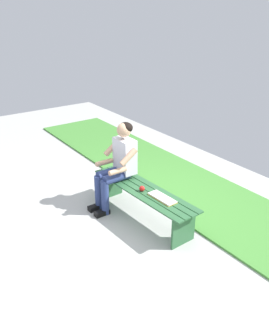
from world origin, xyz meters
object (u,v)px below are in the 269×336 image
object	(u,v)px
bench_near	(143,196)
person_seated	(118,163)
apple	(142,189)
book_open	(162,198)

from	to	relation	value
bench_near	person_seated	xyz separation A→B (m)	(0.48, 0.10, 0.34)
person_seated	apple	size ratio (longest dim) A/B	16.73
bench_near	apple	bearing A→B (deg)	124.05
person_seated	apple	world-z (taller)	person_seated
bench_near	person_seated	size ratio (longest dim) A/B	1.44
apple	book_open	size ratio (longest dim) A/B	0.18
apple	book_open	bearing A→B (deg)	-163.99
book_open	apple	bearing A→B (deg)	13.19
bench_near	book_open	distance (m)	0.37
bench_near	book_open	bearing A→B (deg)	-174.13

